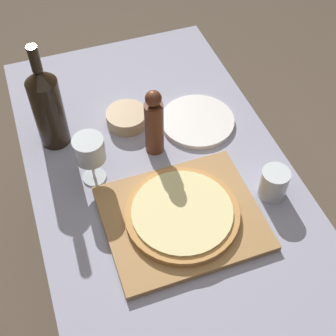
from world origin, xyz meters
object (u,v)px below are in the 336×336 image
Objects in this scene: pizza at (183,213)px; wine_glass at (89,151)px; small_bowl at (127,118)px; pepper_mill at (154,124)px; wine_bottle at (47,107)px.

pizza is 1.94× the size of wine_glass.
wine_glass is (-0.18, 0.21, 0.08)m from pizza.
pizza is 2.36× the size of small_bowl.
pepper_mill is 0.16m from small_bowl.
wine_bottle is at bearing 179.73° from small_bowl.
pepper_mill is at bearing 13.52° from wine_glass.
small_bowl is at bearing 95.38° from pizza.
pepper_mill is 0.20m from wine_glass.
wine_bottle reaches higher than small_bowl.
pizza is 0.48m from wine_bottle.
pizza is 0.27m from pepper_mill.
small_bowl is (0.22, -0.00, -0.11)m from wine_bottle.
small_bowl is (-0.05, 0.13, -0.08)m from pepper_mill.
pepper_mill reaches higher than wine_glass.
wine_bottle is (-0.26, 0.39, 0.10)m from pizza.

